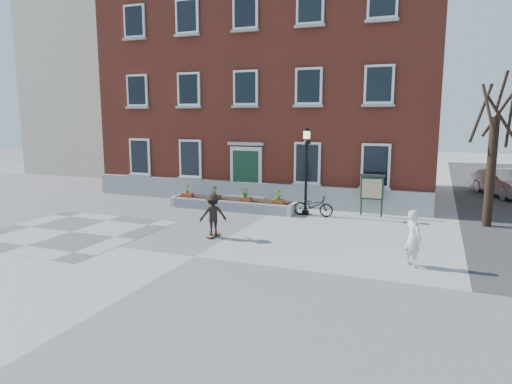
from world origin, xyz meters
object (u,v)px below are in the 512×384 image
at_px(bystander, 413,238).
at_px(notice_board, 372,188).
at_px(skateboarder, 213,214).
at_px(parked_car, 503,183).
at_px(bicycle, 313,206).
at_px(lamp_post, 306,159).

bearing_deg(bystander, notice_board, -26.24).
bearing_deg(bystander, skateboarder, 39.80).
distance_m(parked_car, bystander, 15.21).
height_order(bicycle, bystander, bystander).
relative_size(bicycle, lamp_post, 0.45).
bearing_deg(notice_board, bicycle, -158.60).
bearing_deg(parked_car, bystander, -129.16).
height_order(bystander, skateboarder, bystander).
bearing_deg(lamp_post, bicycle, -24.21).
bearing_deg(skateboarder, notice_board, 49.55).
height_order(parked_car, bystander, bystander).
bearing_deg(skateboarder, lamp_post, 67.18).
xyz_separation_m(parked_car, skateboarder, (-11.07, -13.86, 0.10)).
relative_size(bystander, skateboarder, 1.05).
bearing_deg(parked_car, skateboarder, -152.33).
bearing_deg(lamp_post, notice_board, 15.06).
relative_size(bystander, notice_board, 0.91).
xyz_separation_m(bystander, skateboarder, (-7.02, 0.80, -0.01)).
bearing_deg(skateboarder, parked_car, 51.39).
bearing_deg(notice_board, parked_car, 52.78).
xyz_separation_m(notice_board, skateboarder, (-4.94, -5.79, -0.42)).
relative_size(lamp_post, skateboarder, 2.42).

